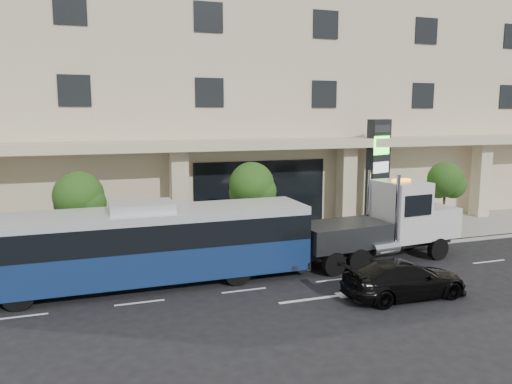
# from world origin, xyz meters

# --- Properties ---
(ground) EXTENTS (120.00, 120.00, 0.00)m
(ground) POSITION_xyz_m (0.00, 0.00, 0.00)
(ground) COLOR black
(ground) RESTS_ON ground
(sidewalk) EXTENTS (120.00, 6.00, 0.15)m
(sidewalk) POSITION_xyz_m (0.00, 5.00, 0.07)
(sidewalk) COLOR gray
(sidewalk) RESTS_ON ground
(curb) EXTENTS (120.00, 0.30, 0.15)m
(curb) POSITION_xyz_m (0.00, 2.00, 0.07)
(curb) COLOR gray
(curb) RESTS_ON ground
(convention_center) EXTENTS (60.00, 17.60, 20.00)m
(convention_center) POSITION_xyz_m (-0.00, 15.42, 9.97)
(convention_center) COLOR #C7B395
(convention_center) RESTS_ON ground
(tree_left) EXTENTS (2.27, 2.20, 4.22)m
(tree_left) POSITION_xyz_m (-9.97, 3.59, 3.11)
(tree_left) COLOR #422B19
(tree_left) RESTS_ON sidewalk
(tree_mid) EXTENTS (2.28, 2.20, 4.38)m
(tree_mid) POSITION_xyz_m (-1.97, 3.59, 3.26)
(tree_mid) COLOR #422B19
(tree_mid) RESTS_ON sidewalk
(tree_right) EXTENTS (2.10, 2.00, 4.04)m
(tree_right) POSITION_xyz_m (9.53, 3.59, 3.04)
(tree_right) COLOR #422B19
(tree_right) RESTS_ON sidewalk
(city_bus) EXTENTS (13.43, 2.93, 3.40)m
(city_bus) POSITION_xyz_m (-7.64, 0.34, 1.73)
(city_bus) COLOR black
(city_bus) RESTS_ON ground
(tow_truck) EXTENTS (9.24, 3.01, 4.19)m
(tow_truck) POSITION_xyz_m (3.53, 0.34, 1.72)
(tow_truck) COLOR #2D3033
(tow_truck) RESTS_ON ground
(black_sedan) EXTENTS (4.85, 2.00, 1.40)m
(black_sedan) POSITION_xyz_m (1.50, -4.08, 0.70)
(black_sedan) COLOR black
(black_sedan) RESTS_ON ground
(signage_pylon) EXTENTS (1.68, 1.09, 6.39)m
(signage_pylon) POSITION_xyz_m (6.57, 5.92, 3.39)
(signage_pylon) COLOR black
(signage_pylon) RESTS_ON sidewalk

